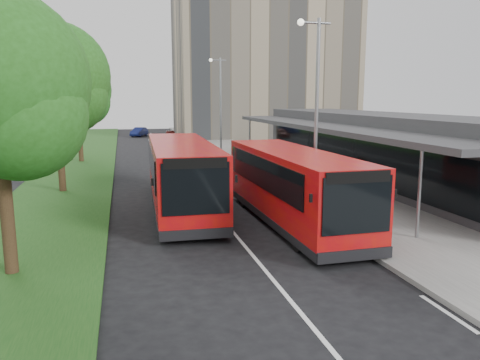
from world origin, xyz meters
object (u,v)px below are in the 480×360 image
object	(u,v)px
tree_far	(77,94)
car_near	(170,135)
bollard	(244,153)
bus_second	(182,176)
lamp_post_near	(315,103)
litter_bin	(279,167)
car_far	(139,132)
lamp_post_far	(220,100)
tree_mid	(56,84)
bus_main	(292,187)

from	to	relation	value
tree_far	car_near	bearing A→B (deg)	63.94
tree_far	bollard	bearing A→B (deg)	-10.34
bus_second	tree_far	bearing A→B (deg)	109.81
lamp_post_near	litter_bin	world-z (taller)	lamp_post_near
bus_second	car_far	distance (m)	41.59
bus_second	bollard	distance (m)	16.60
lamp_post_far	bus_second	world-z (taller)	lamp_post_far
tree_far	tree_mid	bearing A→B (deg)	-90.00
lamp_post_far	car_near	size ratio (longest dim) A/B	2.30
lamp_post_near	bollard	xyz separation A→B (m)	(1.27, 16.79, -4.09)
bollard	car_far	distance (m)	27.40
bollard	car_near	xyz separation A→B (m)	(-3.78, 19.90, -0.03)
bus_main	car_far	world-z (taller)	bus_main
lamp_post_near	tree_mid	bearing A→B (deg)	147.64
bus_second	lamp_post_far	bearing A→B (deg)	75.18
tree_mid	litter_bin	xyz separation A→B (m)	(12.65, 1.91, -4.99)
bollard	lamp_post_far	bearing A→B (deg)	111.64
tree_far	car_near	distance (m)	20.17
bus_main	litter_bin	distance (m)	11.15
bollard	bus_main	bearing A→B (deg)	-98.78
lamp_post_near	lamp_post_far	xyz separation A→B (m)	(0.00, 20.00, 0.00)
bus_main	bollard	world-z (taller)	bus_main
lamp_post_near	car_near	xyz separation A→B (m)	(-2.50, 36.69, -4.12)
lamp_post_near	car_far	xyz separation A→B (m)	(-5.86, 43.24, -4.14)
lamp_post_far	bus_second	xyz separation A→B (m)	(-5.50, -18.34, -3.17)
bus_main	tree_far	bearing A→B (deg)	113.78
bus_main	litter_bin	xyz separation A→B (m)	(3.10, 10.68, -0.84)
bus_second	bollard	size ratio (longest dim) A/B	11.31
litter_bin	car_near	xyz separation A→B (m)	(-4.02, 27.73, -0.05)
litter_bin	car_near	bearing A→B (deg)	98.25
car_far	bus_main	bearing A→B (deg)	-61.29
lamp_post_far	tree_far	bearing A→B (deg)	-175.13
lamp_post_near	car_far	bearing A→B (deg)	97.71
lamp_post_near	bus_main	xyz separation A→B (m)	(-1.58, -1.72, -3.23)
tree_far	litter_bin	distance (m)	16.81
lamp_post_far	litter_bin	world-z (taller)	lamp_post_far
lamp_post_near	bus_second	size ratio (longest dim) A/B	0.75
bus_main	car_far	xyz separation A→B (m)	(-4.27, 44.96, -0.91)
bus_second	car_near	distance (m)	35.17
tree_far	lamp_post_near	distance (m)	22.07
litter_bin	car_near	size ratio (longest dim) A/B	0.28
lamp_post_far	bollard	world-z (taller)	lamp_post_far
bus_main	bus_second	distance (m)	5.17
tree_mid	car_far	xyz separation A→B (m)	(5.27, 36.19, -5.05)
lamp_post_far	car_far	world-z (taller)	lamp_post_far
tree_far	car_far	world-z (taller)	tree_far
bus_main	car_far	size ratio (longest dim) A/B	2.93
bus_main	lamp_post_near	bearing A→B (deg)	46.42
tree_mid	tree_far	bearing A→B (deg)	90.00
tree_far	lamp_post_far	xyz separation A→B (m)	(11.13, 0.95, -0.48)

